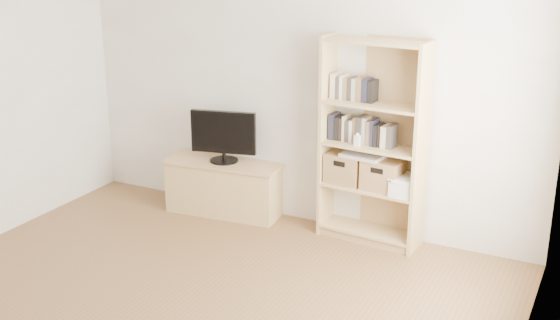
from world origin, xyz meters
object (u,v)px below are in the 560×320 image
Objects in this scene: bookshelf at (373,143)px; basket_right at (383,174)px; television at (224,137)px; tv_stand at (225,188)px; baby_monitor at (357,141)px; laptop at (363,155)px; basket_left at (346,168)px.

basket_right is at bearing -2.60° from bookshelf.
tv_stand is at bearing 0.00° from television.
television reaches higher than tv_stand.
tv_stand is 1.52m from baby_monitor.
baby_monitor is 0.17m from laptop.
tv_stand is 3.37× the size of basket_left.
basket_right is 0.24m from laptop.
television reaches higher than laptop.
basket_left is at bearing -178.81° from bookshelf.
basket_right is (0.11, -0.01, -0.27)m from bookshelf.
basket_right is (0.22, 0.08, -0.29)m from baby_monitor.
bookshelf is 0.14m from baby_monitor.
laptop is at bearing -164.92° from bookshelf.
television is at bearing -170.95° from basket_left.
bookshelf reaches higher than baby_monitor.
baby_monitor is (1.36, -0.05, 0.16)m from television.
bookshelf reaches higher than basket_right.
bookshelf is 1.47m from television.
bookshelf reaches higher than basket_left.
basket_left reaches higher than tv_stand.
laptop reaches higher than basket_right.
tv_stand is at bearing -173.76° from bookshelf.
basket_right is (1.57, 0.03, 0.38)m from tv_stand.
television is 1.95× the size of basket_left.
television is at bearing 0.00° from tv_stand.
television is at bearing -170.21° from laptop.
bookshelf is 0.36m from basket_left.
baby_monitor is at bearing -155.51° from basket_right.
basket_right is at bearing -4.31° from tv_stand.
basket_left is (1.23, 0.06, 0.38)m from tv_stand.
tv_stand is at bearing -170.21° from laptop.
laptop is at bearing -3.27° from basket_left.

